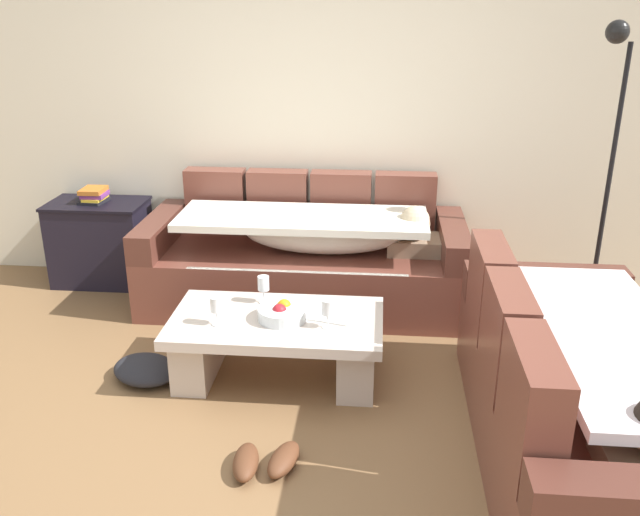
# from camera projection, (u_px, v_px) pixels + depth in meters

# --- Properties ---
(ground_plane) EXTENTS (14.00, 14.00, 0.00)m
(ground_plane) POSITION_uv_depth(u_px,v_px,m) (257.00, 434.00, 3.42)
(ground_plane) COLOR brown
(back_wall) EXTENTS (9.00, 0.10, 2.70)m
(back_wall) POSITION_uv_depth(u_px,v_px,m) (303.00, 103.00, 4.93)
(back_wall) COLOR beige
(back_wall) RESTS_ON ground_plane
(couch_along_wall) EXTENTS (2.25, 0.92, 0.88)m
(couch_along_wall) POSITION_uv_depth(u_px,v_px,m) (309.00, 259.00, 4.80)
(couch_along_wall) COLOR brown
(couch_along_wall) RESTS_ON ground_plane
(couch_near_window) EXTENTS (0.92, 2.03, 0.88)m
(couch_near_window) POSITION_uv_depth(u_px,v_px,m) (580.00, 401.00, 3.09)
(couch_near_window) COLOR brown
(couch_near_window) RESTS_ON ground_plane
(coffee_table) EXTENTS (1.20, 0.68, 0.38)m
(coffee_table) POSITION_uv_depth(u_px,v_px,m) (277.00, 340.00, 3.85)
(coffee_table) COLOR beige
(coffee_table) RESTS_ON ground_plane
(fruit_bowl) EXTENTS (0.28, 0.28, 0.10)m
(fruit_bowl) POSITION_uv_depth(u_px,v_px,m) (282.00, 313.00, 3.78)
(fruit_bowl) COLOR silver
(fruit_bowl) RESTS_ON coffee_table
(wine_glass_near_left) EXTENTS (0.07, 0.07, 0.17)m
(wine_glass_near_left) POSITION_uv_depth(u_px,v_px,m) (216.00, 305.00, 3.68)
(wine_glass_near_left) COLOR silver
(wine_glass_near_left) RESTS_ON coffee_table
(wine_glass_near_right) EXTENTS (0.07, 0.07, 0.17)m
(wine_glass_near_right) POSITION_uv_depth(u_px,v_px,m) (328.00, 308.00, 3.65)
(wine_glass_near_right) COLOR silver
(wine_glass_near_right) RESTS_ON coffee_table
(wine_glass_far_back) EXTENTS (0.07, 0.07, 0.17)m
(wine_glass_far_back) POSITION_uv_depth(u_px,v_px,m) (263.00, 284.00, 3.96)
(wine_glass_far_back) COLOR silver
(wine_glass_far_back) RESTS_ON coffee_table
(open_magazine) EXTENTS (0.32, 0.27, 0.01)m
(open_magazine) POSITION_uv_depth(u_px,v_px,m) (329.00, 314.00, 3.83)
(open_magazine) COLOR white
(open_magazine) RESTS_ON coffee_table
(side_cabinet) EXTENTS (0.72, 0.44, 0.64)m
(side_cabinet) POSITION_uv_depth(u_px,v_px,m) (101.00, 242.00, 5.16)
(side_cabinet) COLOR black
(side_cabinet) RESTS_ON ground_plane
(book_stack_on_cabinet) EXTENTS (0.19, 0.22, 0.11)m
(book_stack_on_cabinet) POSITION_uv_depth(u_px,v_px,m) (94.00, 195.00, 5.02)
(book_stack_on_cabinet) COLOR black
(book_stack_on_cabinet) RESTS_ON side_cabinet
(floor_lamp) EXTENTS (0.33, 0.31, 1.95)m
(floor_lamp) POSITION_uv_depth(u_px,v_px,m) (607.00, 157.00, 4.32)
(floor_lamp) COLOR black
(floor_lamp) RESTS_ON ground_plane
(pair_of_shoes) EXTENTS (0.33, 0.32, 0.09)m
(pair_of_shoes) POSITION_uv_depth(u_px,v_px,m) (265.00, 461.00, 3.15)
(pair_of_shoes) COLOR #59331E
(pair_of_shoes) RESTS_ON ground_plane
(crumpled_garment) EXTENTS (0.50, 0.47, 0.12)m
(crumpled_garment) POSITION_uv_depth(u_px,v_px,m) (146.00, 370.00, 3.89)
(crumpled_garment) COLOR #232328
(crumpled_garment) RESTS_ON ground_plane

